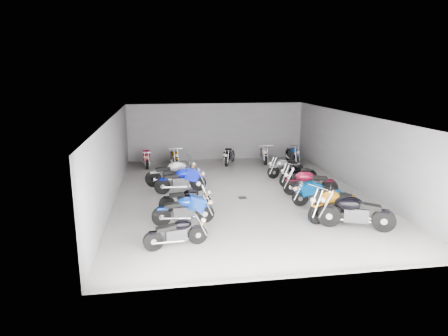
{
  "coord_description": "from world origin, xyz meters",
  "views": [
    {
      "loc": [
        -3.1,
        -15.44,
        4.86
      ],
      "look_at": [
        -0.58,
        0.55,
        1.0
      ],
      "focal_mm": 32.0,
      "sensor_mm": 36.0,
      "label": 1
    }
  ],
  "objects_px": {
    "motorcycle_left_f": "(172,173)",
    "motorcycle_back_e": "(264,154)",
    "drain_grate": "(242,198)",
    "motorcycle_back_b": "(174,157)",
    "motorcycle_left_a": "(177,232)",
    "motorcycle_back_d": "(230,156)",
    "motorcycle_left_e": "(181,180)",
    "motorcycle_right_a": "(355,212)",
    "motorcycle_back_a": "(146,158)",
    "motorcycle_left_c": "(186,199)",
    "motorcycle_right_c": "(318,194)",
    "motorcycle_right_d": "(310,183)",
    "motorcycle_right_f": "(285,167)",
    "motorcycle_right_e": "(298,175)",
    "motorcycle_right_b": "(334,204)",
    "motorcycle_back_f": "(293,154)",
    "motorcycle_left_b": "(184,210)"
  },
  "relations": [
    {
      "from": "motorcycle_left_f",
      "to": "motorcycle_back_e",
      "type": "height_order",
      "value": "motorcycle_left_f"
    },
    {
      "from": "motorcycle_left_f",
      "to": "motorcycle_back_e",
      "type": "relative_size",
      "value": 1.17
    },
    {
      "from": "drain_grate",
      "to": "motorcycle_left_f",
      "type": "height_order",
      "value": "motorcycle_left_f"
    },
    {
      "from": "motorcycle_back_b",
      "to": "motorcycle_left_a",
      "type": "bearing_deg",
      "value": 81.93
    },
    {
      "from": "motorcycle_back_d",
      "to": "motorcycle_left_e",
      "type": "bearing_deg",
      "value": 82.39
    },
    {
      "from": "motorcycle_right_a",
      "to": "motorcycle_back_a",
      "type": "bearing_deg",
      "value": 59.23
    },
    {
      "from": "motorcycle_left_c",
      "to": "motorcycle_right_c",
      "type": "height_order",
      "value": "motorcycle_right_c"
    },
    {
      "from": "motorcycle_back_a",
      "to": "motorcycle_back_d",
      "type": "relative_size",
      "value": 1.09
    },
    {
      "from": "drain_grate",
      "to": "motorcycle_left_e",
      "type": "height_order",
      "value": "motorcycle_left_e"
    },
    {
      "from": "drain_grate",
      "to": "motorcycle_right_d",
      "type": "height_order",
      "value": "motorcycle_right_d"
    },
    {
      "from": "motorcycle_right_a",
      "to": "motorcycle_left_e",
      "type": "bearing_deg",
      "value": 71.69
    },
    {
      "from": "motorcycle_back_d",
      "to": "motorcycle_back_e",
      "type": "bearing_deg",
      "value": -153.66
    },
    {
      "from": "motorcycle_left_a",
      "to": "motorcycle_right_d",
      "type": "xyz_separation_m",
      "value": [
        5.54,
        4.17,
        0.08
      ]
    },
    {
      "from": "motorcycle_right_a",
      "to": "motorcycle_back_d",
      "type": "height_order",
      "value": "motorcycle_right_a"
    },
    {
      "from": "motorcycle_right_c",
      "to": "motorcycle_back_e",
      "type": "bearing_deg",
      "value": 8.07
    },
    {
      "from": "motorcycle_right_f",
      "to": "motorcycle_back_b",
      "type": "bearing_deg",
      "value": 40.36
    },
    {
      "from": "motorcycle_right_e",
      "to": "motorcycle_right_f",
      "type": "xyz_separation_m",
      "value": [
        -0.12,
        1.52,
        -0.01
      ]
    },
    {
      "from": "motorcycle_back_b",
      "to": "motorcycle_left_e",
      "type": "bearing_deg",
      "value": 84.77
    },
    {
      "from": "motorcycle_left_c",
      "to": "motorcycle_back_d",
      "type": "distance_m",
      "value": 7.9
    },
    {
      "from": "motorcycle_right_f",
      "to": "motorcycle_back_a",
      "type": "relative_size",
      "value": 0.97
    },
    {
      "from": "motorcycle_left_c",
      "to": "motorcycle_left_e",
      "type": "distance_m",
      "value": 2.44
    },
    {
      "from": "motorcycle_right_b",
      "to": "motorcycle_back_b",
      "type": "xyz_separation_m",
      "value": [
        -5.05,
        9.02,
        -0.09
      ]
    },
    {
      "from": "motorcycle_left_e",
      "to": "motorcycle_right_c",
      "type": "bearing_deg",
      "value": 54.66
    },
    {
      "from": "motorcycle_back_f",
      "to": "motorcycle_left_f",
      "type": "bearing_deg",
      "value": 27.29
    },
    {
      "from": "motorcycle_back_b",
      "to": "motorcycle_back_e",
      "type": "bearing_deg",
      "value": 173.81
    },
    {
      "from": "motorcycle_right_d",
      "to": "motorcycle_back_d",
      "type": "relative_size",
      "value": 1.2
    },
    {
      "from": "motorcycle_left_e",
      "to": "motorcycle_right_d",
      "type": "height_order",
      "value": "motorcycle_right_d"
    },
    {
      "from": "motorcycle_left_b",
      "to": "motorcycle_right_c",
      "type": "relative_size",
      "value": 1.04
    },
    {
      "from": "motorcycle_back_f",
      "to": "motorcycle_right_e",
      "type": "bearing_deg",
      "value": 74.48
    },
    {
      "from": "motorcycle_left_f",
      "to": "motorcycle_back_d",
      "type": "height_order",
      "value": "motorcycle_left_f"
    },
    {
      "from": "motorcycle_left_b",
      "to": "motorcycle_left_c",
      "type": "bearing_deg",
      "value": 169.8
    },
    {
      "from": "motorcycle_back_a",
      "to": "motorcycle_back_f",
      "type": "xyz_separation_m",
      "value": [
        7.97,
        -0.39,
        0.02
      ]
    },
    {
      "from": "drain_grate",
      "to": "motorcycle_right_f",
      "type": "bearing_deg",
      "value": 47.68
    },
    {
      "from": "motorcycle_left_c",
      "to": "motorcycle_right_a",
      "type": "height_order",
      "value": "motorcycle_right_a"
    },
    {
      "from": "motorcycle_right_c",
      "to": "motorcycle_back_a",
      "type": "xyz_separation_m",
      "value": [
        -6.55,
        7.58,
        0.0
      ]
    },
    {
      "from": "motorcycle_right_d",
      "to": "motorcycle_back_a",
      "type": "height_order",
      "value": "motorcycle_right_d"
    },
    {
      "from": "drain_grate",
      "to": "motorcycle_right_e",
      "type": "height_order",
      "value": "motorcycle_right_e"
    },
    {
      "from": "motorcycle_left_a",
      "to": "motorcycle_left_c",
      "type": "relative_size",
      "value": 0.97
    },
    {
      "from": "drain_grate",
      "to": "motorcycle_right_b",
      "type": "xyz_separation_m",
      "value": [
        2.57,
        -2.84,
        0.55
      ]
    },
    {
      "from": "motorcycle_right_d",
      "to": "motorcycle_left_c",
      "type": "bearing_deg",
      "value": 117.44
    },
    {
      "from": "motorcycle_left_b",
      "to": "motorcycle_back_d",
      "type": "distance_m",
      "value": 9.07
    },
    {
      "from": "motorcycle_back_f",
      "to": "motorcycle_right_a",
      "type": "bearing_deg",
      "value": 83.25
    },
    {
      "from": "motorcycle_left_f",
      "to": "motorcycle_right_f",
      "type": "bearing_deg",
      "value": 85.73
    },
    {
      "from": "motorcycle_right_b",
      "to": "motorcycle_back_e",
      "type": "distance_m",
      "value": 9.04
    },
    {
      "from": "motorcycle_right_d",
      "to": "motorcycle_right_f",
      "type": "bearing_deg",
      "value": 15.62
    },
    {
      "from": "motorcycle_left_e",
      "to": "motorcycle_back_e",
      "type": "bearing_deg",
      "value": 127.92
    },
    {
      "from": "motorcycle_left_c",
      "to": "motorcycle_back_b",
      "type": "height_order",
      "value": "motorcycle_back_b"
    },
    {
      "from": "motorcycle_right_e",
      "to": "motorcycle_right_c",
      "type": "bearing_deg",
      "value": 156.16
    },
    {
      "from": "motorcycle_right_e",
      "to": "motorcycle_left_c",
      "type": "bearing_deg",
      "value": 98.42
    },
    {
      "from": "motorcycle_left_a",
      "to": "motorcycle_right_e",
      "type": "height_order",
      "value": "motorcycle_right_e"
    }
  ]
}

